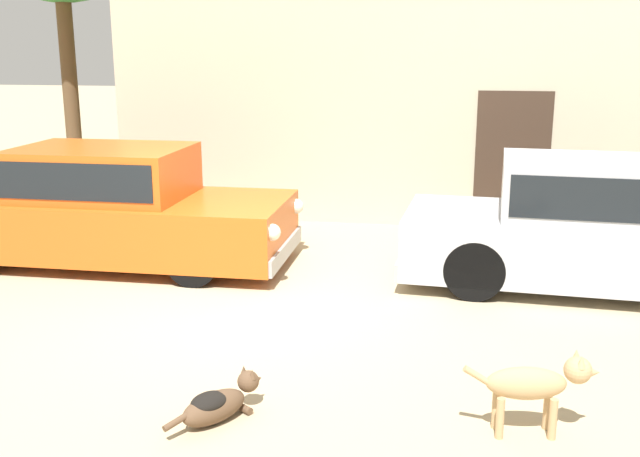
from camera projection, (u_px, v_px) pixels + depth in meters
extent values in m
plane|color=tan|center=(242.00, 312.00, 7.93)|extent=(80.00, 80.00, 0.00)
cube|color=#D15619|center=(110.00, 224.00, 9.63)|extent=(4.65, 1.80, 0.72)
cube|color=#D15619|center=(103.00, 172.00, 9.48)|extent=(2.14, 1.54, 0.64)
cube|color=black|center=(103.00, 171.00, 9.48)|extent=(1.97, 1.56, 0.45)
cube|color=#999BA0|center=(283.00, 250.00, 9.33)|extent=(0.13, 1.75, 0.20)
sphere|color=silver|center=(296.00, 206.00, 9.90)|extent=(0.20, 0.20, 0.20)
sphere|color=silver|center=(272.00, 232.00, 8.54)|extent=(0.20, 0.20, 0.20)
cylinder|color=black|center=(231.00, 227.00, 10.21)|extent=(0.64, 0.20, 0.64)
cylinder|color=black|center=(193.00, 259.00, 8.70)|extent=(0.64, 0.20, 0.64)
cylinder|color=black|center=(43.00, 220.00, 10.66)|extent=(0.64, 0.20, 0.64)
cube|color=#B2B5BA|center=(588.00, 246.00, 8.61)|extent=(4.29, 1.96, 0.70)
cube|color=#B2B5BA|center=(589.00, 188.00, 8.45)|extent=(2.02, 1.57, 0.66)
cube|color=black|center=(590.00, 187.00, 8.45)|extent=(1.87, 1.59, 0.46)
cube|color=#999BA0|center=(409.00, 254.00, 9.14)|extent=(0.23, 1.66, 0.20)
cube|color=red|center=(416.00, 209.00, 9.72)|extent=(0.05, 0.18, 0.18)
cube|color=red|center=(402.00, 236.00, 8.35)|extent=(0.05, 0.18, 0.18)
cylinder|color=black|center=(479.00, 237.00, 9.63)|extent=(0.69, 0.24, 0.68)
cylinder|color=black|center=(474.00, 270.00, 8.23)|extent=(0.69, 0.24, 0.68)
cube|color=#38281E|center=(512.00, 162.00, 11.17)|extent=(1.10, 0.02, 2.10)
cylinder|color=brown|center=(234.00, 404.00, 5.84)|extent=(0.12, 0.11, 0.06)
cylinder|color=brown|center=(246.00, 410.00, 5.75)|extent=(0.12, 0.11, 0.06)
ellipsoid|color=brown|center=(214.00, 408.00, 5.60)|extent=(0.52, 0.60, 0.23)
ellipsoid|color=black|center=(209.00, 402.00, 5.55)|extent=(0.36, 0.38, 0.13)
sphere|color=brown|center=(248.00, 381.00, 5.81)|extent=(0.17, 0.17, 0.17)
cone|color=brown|center=(257.00, 379.00, 5.87)|extent=(0.13, 0.13, 0.09)
cone|color=brown|center=(244.00, 370.00, 5.83)|extent=(0.08, 0.08, 0.08)
cone|color=brown|center=(252.00, 374.00, 5.76)|extent=(0.08, 0.08, 0.08)
cylinder|color=brown|center=(175.00, 422.00, 5.35)|extent=(0.15, 0.19, 0.08)
cylinder|color=tan|center=(547.00, 409.00, 5.49)|extent=(0.06, 0.06, 0.31)
cylinder|color=tan|center=(553.00, 419.00, 5.34)|extent=(0.06, 0.06, 0.31)
cylinder|color=tan|center=(496.00, 408.00, 5.50)|extent=(0.06, 0.06, 0.31)
cylinder|color=tan|center=(500.00, 418.00, 5.36)|extent=(0.06, 0.06, 0.31)
ellipsoid|color=tan|center=(526.00, 383.00, 5.36)|extent=(0.60, 0.28, 0.25)
sphere|color=tan|center=(578.00, 370.00, 5.32)|extent=(0.20, 0.20, 0.20)
cone|color=tan|center=(592.00, 372.00, 5.32)|extent=(0.12, 0.12, 0.11)
cone|color=tan|center=(576.00, 355.00, 5.36)|extent=(0.08, 0.08, 0.09)
cone|color=tan|center=(581.00, 362.00, 5.24)|extent=(0.08, 0.08, 0.09)
cylinder|color=tan|center=(476.00, 375.00, 5.36)|extent=(0.20, 0.07, 0.15)
cylinder|color=brown|center=(71.00, 95.00, 13.01)|extent=(0.27, 0.27, 3.78)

